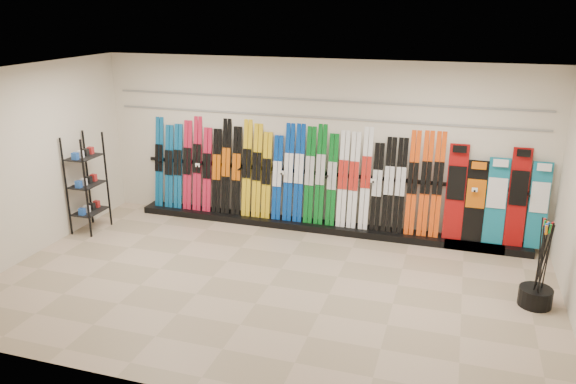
% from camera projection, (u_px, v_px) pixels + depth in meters
% --- Properties ---
extents(floor, '(8.00, 8.00, 0.00)m').
position_uv_depth(floor, '(269.00, 285.00, 8.10)').
color(floor, tan).
rests_on(floor, ground).
extents(back_wall, '(8.00, 0.00, 8.00)m').
position_uv_depth(back_wall, '(315.00, 145.00, 9.89)').
color(back_wall, beige).
rests_on(back_wall, floor).
extents(left_wall, '(0.00, 5.00, 5.00)m').
position_uv_depth(left_wall, '(27.00, 163.00, 8.76)').
color(left_wall, beige).
rests_on(left_wall, floor).
extents(ceiling, '(8.00, 8.00, 0.00)m').
position_uv_depth(ceiling, '(267.00, 75.00, 7.16)').
color(ceiling, silver).
rests_on(ceiling, back_wall).
extents(ski_rack_base, '(8.00, 0.40, 0.12)m').
position_uv_depth(ski_rack_base, '(323.00, 227.00, 10.08)').
color(ski_rack_base, black).
rests_on(ski_rack_base, floor).
extents(skis, '(5.38, 0.30, 1.82)m').
position_uv_depth(skis, '(289.00, 174.00, 10.06)').
color(skis, '#0D568B').
rests_on(skis, ski_rack_base).
extents(snowboards, '(1.59, 0.25, 1.60)m').
position_uv_depth(snowboards, '(495.00, 199.00, 9.09)').
color(snowboards, '#990C0C').
rests_on(snowboards, ski_rack_base).
extents(accessory_rack, '(0.40, 0.60, 1.74)m').
position_uv_depth(accessory_rack, '(87.00, 183.00, 9.85)').
color(accessory_rack, black).
rests_on(accessory_rack, floor).
extents(pole_bin, '(0.44, 0.44, 0.25)m').
position_uv_depth(pole_bin, '(535.00, 297.00, 7.52)').
color(pole_bin, black).
rests_on(pole_bin, floor).
extents(ski_poles, '(0.16, 0.33, 1.18)m').
position_uv_depth(ski_poles, '(541.00, 264.00, 7.37)').
color(ski_poles, black).
rests_on(ski_poles, pole_bin).
extents(slatwall_rail_0, '(7.60, 0.02, 0.03)m').
position_uv_depth(slatwall_rail_0, '(315.00, 117.00, 9.72)').
color(slatwall_rail_0, gray).
rests_on(slatwall_rail_0, back_wall).
extents(slatwall_rail_1, '(7.60, 0.02, 0.03)m').
position_uv_depth(slatwall_rail_1, '(315.00, 100.00, 9.62)').
color(slatwall_rail_1, gray).
rests_on(slatwall_rail_1, back_wall).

